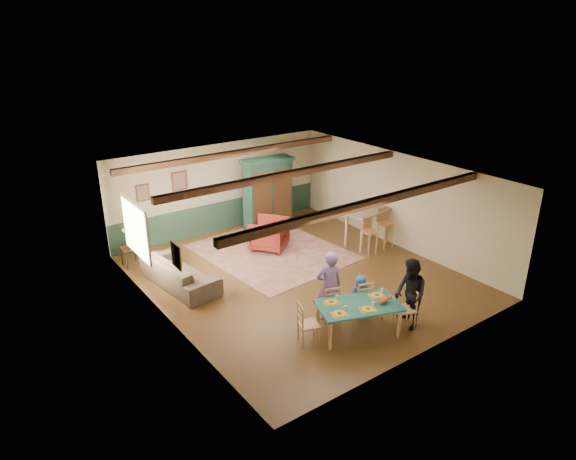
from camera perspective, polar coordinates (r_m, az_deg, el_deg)
floor at (r=13.09m, az=1.20°, el=-5.20°), size 8.00×8.00×0.00m
wall_back at (r=15.72m, az=-7.59°, el=4.67°), size 7.00×0.02×2.70m
wall_left at (r=10.95m, az=-13.57°, el=-3.68°), size 0.02×8.00×2.70m
wall_right at (r=14.78m, az=12.17°, el=3.23°), size 0.02×8.00×2.70m
ceiling at (r=12.09m, az=1.30°, el=6.25°), size 7.00×8.00×0.02m
wainscot_back at (r=15.99m, az=-7.40°, el=1.57°), size 6.95×0.03×0.90m
ceiling_beam_front at (r=10.46m, az=8.91°, el=2.92°), size 6.95×0.16×0.16m
ceiling_beam_mid at (r=12.43m, az=0.18°, el=6.26°), size 6.95×0.16×0.16m
ceiling_beam_back at (r=14.54m, az=-5.92°, el=8.48°), size 6.95×0.16×0.16m
window_left at (r=12.36m, az=-16.62°, el=0.02°), size 0.06×1.60×1.30m
picture_left_wall at (r=10.29m, az=-12.30°, el=-2.83°), size 0.04×0.42×0.52m
picture_back_a at (r=15.03m, az=-11.98°, el=5.36°), size 0.45×0.04×0.55m
picture_back_b at (r=14.68m, az=-15.84°, el=3.99°), size 0.38×0.04×0.48m
dining_table at (r=10.76m, az=7.77°, el=-9.81°), size 1.88×1.43×0.69m
dining_chair_far_left at (r=11.11m, az=4.66°, el=-8.00°), size 0.50×0.51×0.88m
dining_chair_far_right at (r=11.37m, az=8.18°, el=-7.43°), size 0.50×0.51×0.88m
dining_chair_end_left at (r=10.37m, az=2.32°, el=-10.32°), size 0.51×0.50×0.88m
dining_chair_end_right at (r=11.14m, az=12.87°, el=-8.45°), size 0.51×0.50×0.88m
person_man at (r=11.00m, az=4.58°, el=-6.20°), size 0.68×0.56×1.59m
person_woman at (r=11.03m, az=13.43°, el=-6.92°), size 0.79×0.89×1.52m
person_child at (r=11.42m, az=8.04°, el=-7.15°), size 0.53×0.43×0.93m
cat at (r=10.67m, az=10.61°, el=-7.63°), size 0.36×0.23×0.17m
place_setting_near_left at (r=10.20m, az=5.75°, el=-9.02°), size 0.44×0.39×0.11m
place_setting_near_center at (r=10.41m, az=8.86°, el=-8.48°), size 0.44×0.39×0.11m
place_setting_far_left at (r=10.57m, az=4.83°, el=-7.79°), size 0.44×0.39×0.11m
place_setting_far_right at (r=10.93m, az=9.86°, el=-6.97°), size 0.44×0.39×0.11m
area_rug at (r=14.45m, az=-1.80°, el=-2.43°), size 3.71×4.29×0.01m
armoire at (r=15.70m, az=-2.27°, el=3.96°), size 1.62×0.70×2.25m
armchair at (r=14.52m, az=-2.17°, el=-0.44°), size 1.35×1.35×0.89m
sofa at (r=12.80m, az=-11.94°, el=-4.65°), size 1.18×2.44×0.69m
end_table at (r=14.18m, az=-17.06°, el=-2.81°), size 0.44×0.44×0.54m
table_lamp at (r=13.98m, az=-17.29°, el=-0.89°), size 0.28×0.28×0.49m
counter_table at (r=14.90m, az=8.74°, el=0.27°), size 1.34×0.88×1.06m
bar_stool_left at (r=14.32m, az=9.03°, el=-0.64°), size 0.40×0.44×1.08m
bar_stool_right at (r=14.84m, az=10.82°, el=0.23°), size 0.44×0.48×1.15m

